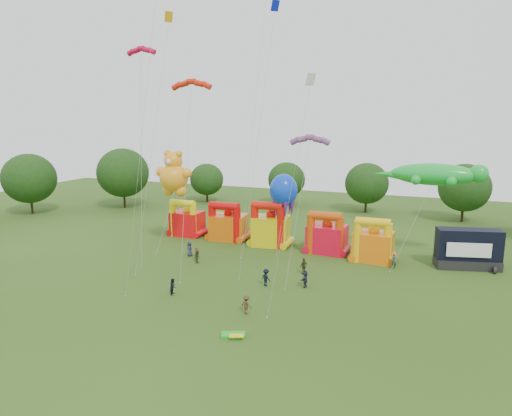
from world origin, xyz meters
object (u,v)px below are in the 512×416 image
(spectator_4, at_px, (304,266))
(stage_trailer, at_px, (468,249))
(spectator_0, at_px, (190,249))
(teddy_bear_kite, at_px, (173,180))
(bouncy_castle_0, at_px, (187,221))
(octopus_kite, at_px, (283,201))
(gecko_kite, at_px, (418,212))
(bouncy_castle_2, at_px, (270,229))

(spectator_4, bearing_deg, stage_trailer, 151.17)
(stage_trailer, xyz_separation_m, spectator_0, (-33.77, -8.14, -1.33))
(teddy_bear_kite, bearing_deg, spectator_0, -39.52)
(bouncy_castle_0, distance_m, octopus_kite, 16.71)
(teddy_bear_kite, height_order, gecko_kite, teddy_bear_kite)
(bouncy_castle_2, distance_m, gecko_kite, 20.08)
(spectator_4, bearing_deg, teddy_bear_kite, -70.45)
(stage_trailer, bearing_deg, spectator_4, -152.16)
(teddy_bear_kite, relative_size, spectator_4, 7.33)
(bouncy_castle_2, xyz_separation_m, spectator_4, (7.75, -10.06, -1.56))
(spectator_0, bearing_deg, teddy_bear_kite, 159.68)
(teddy_bear_kite, distance_m, gecko_kite, 32.62)
(bouncy_castle_0, xyz_separation_m, spectator_0, (5.89, -9.51, -1.23))
(gecko_kite, relative_size, spectator_4, 7.30)
(bouncy_castle_0, distance_m, bouncy_castle_2, 14.06)
(octopus_kite, bearing_deg, gecko_kite, -1.97)
(gecko_kite, xyz_separation_m, spectator_4, (-11.89, -8.91, -5.62))
(stage_trailer, distance_m, spectator_4, 20.26)
(bouncy_castle_0, height_order, bouncy_castle_2, bouncy_castle_2)
(octopus_kite, xyz_separation_m, spectator_0, (-10.15, -8.21, -5.73))
(teddy_bear_kite, relative_size, gecko_kite, 1.01)
(teddy_bear_kite, bearing_deg, spectator_4, -13.78)
(bouncy_castle_0, bearing_deg, stage_trailer, -1.97)
(bouncy_castle_0, relative_size, stage_trailer, 0.74)
(bouncy_castle_0, height_order, stage_trailer, bouncy_castle_0)
(bouncy_castle_0, relative_size, spectator_0, 2.93)
(spectator_0, bearing_deg, gecko_kite, 34.52)
(bouncy_castle_2, height_order, spectator_4, bouncy_castle_2)
(octopus_kite, distance_m, spectator_0, 14.26)
(stage_trailer, distance_m, gecko_kite, 7.35)
(bouncy_castle_0, relative_size, octopus_kite, 0.55)
(bouncy_castle_0, height_order, spectator_4, bouncy_castle_0)
(stage_trailer, relative_size, octopus_kite, 0.74)
(stage_trailer, bearing_deg, octopus_kite, 179.82)
(stage_trailer, height_order, octopus_kite, octopus_kite)
(stage_trailer, height_order, teddy_bear_kite, teddy_bear_kite)
(octopus_kite, bearing_deg, spectator_0, -141.02)
(bouncy_castle_0, distance_m, gecko_kite, 34.00)
(gecko_kite, relative_size, spectator_0, 6.88)
(bouncy_castle_2, relative_size, stage_trailer, 0.84)
(bouncy_castle_2, height_order, spectator_0, bouncy_castle_2)
(bouncy_castle_0, height_order, octopus_kite, octopus_kite)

